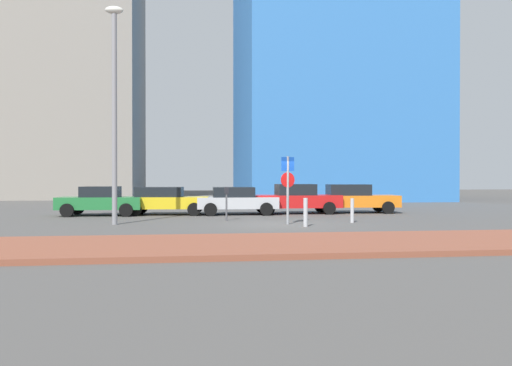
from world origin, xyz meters
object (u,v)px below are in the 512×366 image
object	(u,v)px
parked_car_silver	(236,200)
parking_meter	(226,199)
parked_car_green	(101,201)
street_lamp	(114,99)
parking_sign_post	(288,182)
parked_car_orange	(353,198)
parked_car_red	(295,199)
traffic_bollard_near	(306,212)
traffic_bollard_mid	(352,211)
parked_car_yellow	(165,200)

from	to	relation	value
parked_car_silver	parking_meter	distance (m)	3.76
parked_car_green	street_lamp	size ratio (longest dim) A/B	0.48
parked_car_silver	parking_sign_post	distance (m)	6.04
parked_car_green	parked_car_orange	distance (m)	12.90
parked_car_silver	parked_car_red	bearing A→B (deg)	4.88
parked_car_green	parking_sign_post	size ratio (longest dim) A/B	1.53
parking_sign_post	traffic_bollard_near	size ratio (longest dim) A/B	2.49
parked_car_red	street_lamp	bearing A→B (deg)	-148.11
parking_sign_post	parking_meter	distance (m)	3.18
parking_sign_post	traffic_bollard_near	xyz separation A→B (m)	(0.48, -1.05, -1.15)
traffic_bollard_near	traffic_bollard_mid	world-z (taller)	traffic_bollard_near
parked_car_yellow	parked_car_silver	world-z (taller)	parked_car_yellow
parked_car_orange	traffic_bollard_near	distance (m)	8.44
parking_sign_post	parked_car_orange	bearing A→B (deg)	52.82
parked_car_yellow	traffic_bollard_near	distance (m)	9.07
parking_sign_post	parked_car_green	bearing A→B (deg)	144.00
parked_car_yellow	parked_car_red	world-z (taller)	parked_car_red
traffic_bollard_mid	parked_car_orange	bearing A→B (deg)	71.46
parked_car_green	street_lamp	bearing A→B (deg)	-74.88
parked_car_silver	parked_car_orange	distance (m)	6.27
parked_car_orange	traffic_bollard_near	bearing A→B (deg)	-120.28
traffic_bollard_near	traffic_bollard_mid	size ratio (longest dim) A/B	1.08
traffic_bollard_near	parked_car_orange	bearing A→B (deg)	59.72
parked_car_silver	parking_meter	size ratio (longest dim) A/B	2.81
parked_car_green	parked_car_yellow	size ratio (longest dim) A/B	0.95
parked_car_silver	parked_car_orange	size ratio (longest dim) A/B	0.87
parked_car_orange	parking_meter	size ratio (longest dim) A/B	3.22
parked_car_red	parking_meter	distance (m)	5.52
parked_car_orange	parking_sign_post	world-z (taller)	parking_sign_post
parked_car_green	parked_car_orange	size ratio (longest dim) A/B	0.88
traffic_bollard_mid	parked_car_green	bearing A→B (deg)	153.25
parked_car_red	parked_car_orange	world-z (taller)	parked_car_red
parked_car_red	parking_meter	bearing A→B (deg)	-134.49
parked_car_orange	traffic_bollard_mid	size ratio (longest dim) A/B	4.65
parked_car_green	parking_sign_post	bearing A→B (deg)	-36.00
parked_car_green	street_lamp	world-z (taller)	street_lamp
parked_car_green	parking_meter	xyz separation A→B (m)	(5.89, -3.84, 0.20)
street_lamp	traffic_bollard_mid	size ratio (longest dim) A/B	8.60
parked_car_green	parked_car_yellow	xyz separation A→B (m)	(3.09, 0.19, 0.01)
parked_car_red	street_lamp	distance (m)	10.71
street_lamp	traffic_bollard_mid	xyz separation A→B (m)	(9.56, -0.40, -4.44)
parked_car_yellow	parked_car_orange	distance (m)	9.81
parked_car_green	parked_car_silver	size ratio (longest dim) A/B	1.01
parked_car_green	parked_car_yellow	bearing A→B (deg)	3.45
parking_sign_post	traffic_bollard_near	bearing A→B (deg)	-65.58
parking_sign_post	parking_meter	bearing A→B (deg)	137.39
parked_car_orange	parking_sign_post	xyz separation A→B (m)	(-4.73, -6.24, 0.92)
parked_car_silver	traffic_bollard_mid	world-z (taller)	parked_car_silver
parked_car_red	traffic_bollard_near	bearing A→B (deg)	-98.95
parked_car_yellow	parking_meter	distance (m)	4.91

